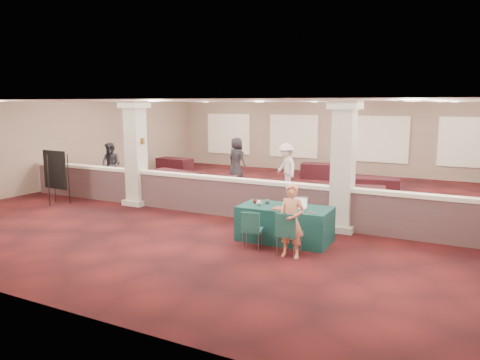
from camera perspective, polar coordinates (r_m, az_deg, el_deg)
The scene contains 32 objects.
ground at distance 14.43m, azimuth 2.28°, elevation -3.23°, with size 16.00×16.00×0.00m, color #4B1213.
wall_back at distance 21.63m, azimuth 11.53°, elevation 5.09°, with size 16.00×0.04×3.20m, color #7E6957.
wall_front at distance 7.83m, azimuth -23.84°, elevation -2.85°, with size 16.00×0.04×3.20m, color #7E6957.
wall_left at distance 19.02m, azimuth -20.05°, elevation 4.14°, with size 0.04×16.00×3.20m, color #7E6957.
ceiling at distance 14.08m, azimuth 2.37°, elevation 9.58°, with size 16.00×16.00×0.02m, color white.
partition_wall at distance 13.00m, azimuth -0.56°, elevation -2.07°, with size 15.60×0.28×1.10m.
column_left at distance 14.81m, azimuth -12.59°, elevation 3.30°, with size 0.72×0.72×3.20m.
column_right at distance 11.72m, azimuth 12.46°, elevation 1.74°, with size 0.72×0.72×3.20m.
sconce_left at distance 14.96m, azimuth -13.46°, elevation 4.72°, with size 0.12×0.12×0.18m.
sconce_right at distance 14.60m, azimuth -11.80°, elevation 4.67°, with size 0.12×0.12×0.18m.
near_table at distance 10.84m, azimuth 5.48°, elevation -5.35°, with size 2.09×1.05×0.80m, color #0E3634.
conf_chair_main at distance 9.77m, azimuth 5.84°, elevation -6.13°, with size 0.48×0.48×0.92m.
conf_chair_side at distance 10.16m, azimuth 1.42°, elevation -5.75°, with size 0.51×0.51×0.84m.
easel_board at distance 15.63m, azimuth -21.63°, elevation 1.10°, with size 1.00×0.52×1.70m.
woman at distance 9.65m, azimuth 6.29°, elevation -4.98°, with size 0.55×0.37×1.53m, color #F29B69.
far_table_front_left at distance 16.36m, azimuth -8.27°, elevation -0.37°, with size 2.00×1.00×0.81m, color black.
far_table_front_center at distance 15.63m, azimuth -3.72°, elevation -0.89°, with size 1.81×0.90×0.73m, color black.
far_table_front_right at distance 13.71m, azimuth 13.15°, elevation -2.44°, with size 1.97×0.99×0.80m, color black.
far_table_back_left at distance 21.63m, azimuth -7.96°, elevation 1.79°, with size 1.60×0.80×0.65m, color black.
far_table_back_center at distance 19.90m, azimuth 9.79°, elevation 1.08°, with size 1.59×0.79×0.64m, color black.
far_table_back_right at distance 16.48m, azimuth 16.10°, elevation -0.87°, with size 1.59×0.79×0.64m, color black.
attendee_a at distance 18.15m, azimuth -15.44°, elevation 1.74°, with size 0.81×0.45×1.69m, color black.
attendee_b at distance 17.11m, azimuth 5.67°, elevation 1.62°, with size 1.09×0.50×1.70m, color white.
attendee_d at distance 19.29m, azimuth -0.43°, elevation 2.60°, with size 0.86×0.47×1.74m, color black.
laptop_base at distance 10.59m, azimuth 7.08°, elevation -3.44°, with size 0.36×0.25×0.02m, color silver.
laptop_screen at distance 10.67m, azimuth 7.32°, elevation -2.62°, with size 0.36×0.01×0.24m, color silver.
screen_glow at distance 10.67m, azimuth 7.30°, elevation -2.72°, with size 0.33×0.00×0.21m, color silver.
knitting at distance 10.47m, azimuth 5.27°, elevation -3.52°, with size 0.44×0.33×0.03m, color #AC4C1B.
yarn_cream at distance 10.85m, azimuth 2.31°, elevation -2.79°, with size 0.12×0.12×0.12m, color beige.
yarn_red at distance 11.07m, azimuth 1.87°, elevation -2.57°, with size 0.11×0.11×0.11m, color maroon.
yarn_grey at distance 11.03m, azimuth 3.34°, elevation -2.61°, with size 0.11×0.11×0.11m, color #48494D.
scissors at distance 10.24m, azimuth 8.67°, elevation -3.94°, with size 0.13×0.03×0.01m, color red.
Camera 1 is at (6.06, -12.71, 3.15)m, focal length 35.00 mm.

